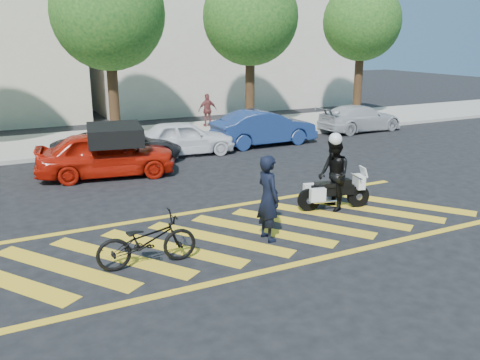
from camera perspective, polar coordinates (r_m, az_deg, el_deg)
name	(u,v)px	position (r m, az deg, el deg)	size (l,w,h in m)	color
ground	(242,234)	(11.65, 0.25, -6.10)	(90.00, 90.00, 0.00)	black
sidewalk	(116,139)	(22.59, -13.70, 4.46)	(60.00, 5.00, 0.15)	#9E998E
crosswalk	(241,234)	(11.63, 0.08, -6.11)	(12.33, 4.00, 0.01)	gold
building_right	(219,18)	(33.66, -2.38, 17.76)	(16.00, 8.00, 11.00)	beige
tree_center	(111,17)	(22.29, -14.28, 17.27)	(4.60, 4.60, 7.56)	black
tree_right	(252,21)	(24.58, 1.37, 17.43)	(4.40, 4.40, 7.41)	black
tree_far_right	(363,25)	(28.22, 13.62, 16.60)	(4.00, 4.00, 7.10)	black
officer_bike	(268,198)	(11.08, 3.18, -2.03)	(0.70, 0.46, 1.91)	black
bicycle	(147,241)	(10.11, -10.41, -6.72)	(0.69, 1.97, 1.03)	black
police_motorcycle	(333,192)	(13.39, 10.40, -1.28)	(1.95, 0.83, 0.87)	black
officer_moto	(334,175)	(13.25, 10.47, 0.60)	(0.91, 0.71, 1.86)	black
red_convertible	(106,154)	(16.77, -14.80, 2.85)	(1.74, 4.33, 1.48)	#B41608
parked_mid_left	(118,147)	(18.27, -13.49, 3.59)	(2.05, 4.44, 1.23)	black
parked_mid_right	(184,138)	(19.42, -6.32, 4.75)	(1.54, 3.84, 1.31)	white
parked_right	(264,128)	(21.09, 2.70, 5.89)	(1.52, 4.37, 1.44)	navy
parked_far_right	(360,118)	(24.88, 13.32, 6.77)	(1.73, 4.26, 1.24)	#ADAFB5
pedestrian_right	(208,110)	(24.75, -3.66, 7.84)	(0.92, 0.38, 1.56)	brown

